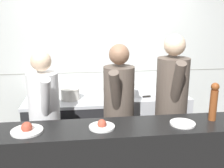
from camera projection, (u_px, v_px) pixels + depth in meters
The scene contains 13 objects.
wall_back_tiled at pixel (106, 61), 3.83m from camera, with size 8.00×0.06×2.60m.
oven_range at pixel (69, 129), 3.59m from camera, with size 1.11×0.71×0.89m.
prep_counter at pixel (147, 124), 3.72m from camera, with size 1.03×0.65×0.90m.
stock_pot at pixel (70, 93), 3.42m from camera, with size 0.26×0.26×0.15m.
mixing_bowl_steel at pixel (138, 91), 3.56m from camera, with size 0.29×0.29×0.10m.
chefs_knife at pixel (154, 96), 3.48m from camera, with size 0.41×0.06×0.02m.
plated_dish_main at pixel (27, 129), 2.25m from camera, with size 0.27×0.27×0.10m.
plated_dish_appetiser at pixel (102, 126), 2.33m from camera, with size 0.23×0.23×0.08m.
plated_dish_dessert at pixel (183, 123), 2.41m from camera, with size 0.23×0.23×0.02m.
pepper_mill at pixel (214, 101), 2.46m from camera, with size 0.08×0.08×0.37m.
chef_head_cook at pixel (45, 117), 2.83m from camera, with size 0.39×0.70×1.61m.
chef_sous at pixel (119, 110), 2.93m from camera, with size 0.43×0.72×1.66m.
chef_line at pixel (171, 103), 2.99m from camera, with size 0.40×0.77×1.76m.
Camera 1 is at (-0.39, -2.36, 1.96)m, focal length 42.00 mm.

